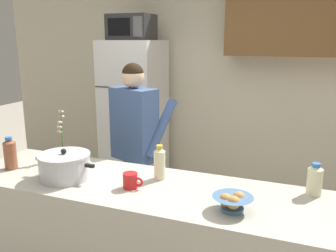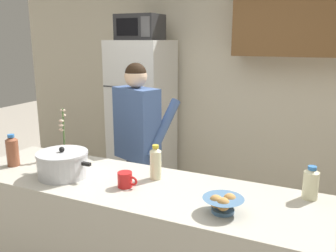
% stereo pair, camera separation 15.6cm
% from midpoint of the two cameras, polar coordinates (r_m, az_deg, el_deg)
% --- Properties ---
extents(back_wall_unit, '(6.00, 0.48, 2.60)m').
position_cam_midpoint_polar(back_wall_unit, '(4.17, 11.13, 8.68)').
color(back_wall_unit, beige).
rests_on(back_wall_unit, ground).
extents(kitchen_island, '(2.35, 0.68, 0.92)m').
position_cam_midpoint_polar(kitchen_island, '(2.50, -6.79, -18.96)').
color(kitchen_island, '#BCB7A8').
rests_on(kitchen_island, ground).
extents(refrigerator, '(0.64, 0.68, 1.79)m').
position_cam_midpoint_polar(refrigerator, '(4.28, -6.42, 1.34)').
color(refrigerator, white).
rests_on(refrigerator, ground).
extents(microwave, '(0.48, 0.37, 0.28)m').
position_cam_midpoint_polar(microwave, '(4.16, -6.96, 15.36)').
color(microwave, '#2D2D30').
rests_on(microwave, refrigerator).
extents(person_near_pot, '(0.59, 0.54, 1.62)m').
position_cam_midpoint_polar(person_near_pot, '(3.09, -6.72, -1.39)').
color(person_near_pot, black).
rests_on(person_near_pot, ground).
extents(cooking_pot, '(0.44, 0.33, 0.20)m').
position_cam_midpoint_polar(cooking_pot, '(2.44, -17.93, -6.12)').
color(cooking_pot, silver).
rests_on(cooking_pot, kitchen_island).
extents(coffee_mug, '(0.13, 0.09, 0.10)m').
position_cam_midpoint_polar(coffee_mug, '(2.21, -8.01, -8.63)').
color(coffee_mug, red).
rests_on(coffee_mug, kitchen_island).
extents(bread_bowl, '(0.22, 0.22, 0.10)m').
position_cam_midpoint_polar(bread_bowl, '(1.93, 7.94, -11.93)').
color(bread_bowl, '#4C7299').
rests_on(bread_bowl, kitchen_island).
extents(bottle_near_edge, '(0.09, 0.09, 0.23)m').
position_cam_midpoint_polar(bottle_near_edge, '(2.75, -25.38, -3.98)').
color(bottle_near_edge, brown).
rests_on(bottle_near_edge, kitchen_island).
extents(bottle_mid_counter, '(0.09, 0.09, 0.19)m').
position_cam_midpoint_polar(bottle_mid_counter, '(2.22, 20.49, -8.02)').
color(bottle_mid_counter, beige).
rests_on(bottle_mid_counter, kitchen_island).
extents(bottle_far_corner, '(0.07, 0.07, 0.23)m').
position_cam_midpoint_polar(bottle_far_corner, '(2.31, -3.30, -5.87)').
color(bottle_far_corner, beige).
rests_on(bottle_far_corner, kitchen_island).
extents(potted_orchid, '(0.15, 0.15, 0.38)m').
position_cam_midpoint_polar(potted_orchid, '(2.82, -17.87, -3.93)').
color(potted_orchid, brown).
rests_on(potted_orchid, kitchen_island).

